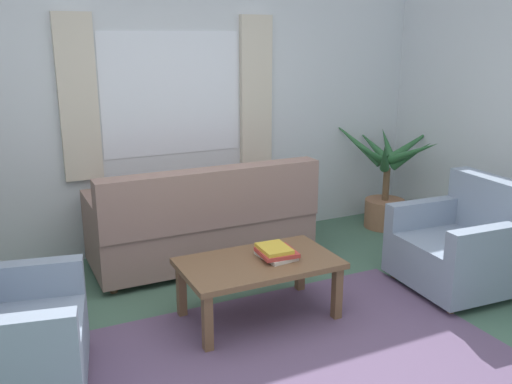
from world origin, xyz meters
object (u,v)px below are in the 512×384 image
object	(u,v)px
armchair_right	(463,245)
coffee_table	(259,268)
couch	(203,225)
potted_plant	(386,183)
book_stack_on_table	(276,252)

from	to	relation	value
armchair_right	coffee_table	size ratio (longest dim) A/B	0.80
couch	potted_plant	distance (m)	2.09
armchair_right	coffee_table	distance (m)	1.71
coffee_table	book_stack_on_table	bearing A→B (deg)	0.10
armchair_right	potted_plant	xyz separation A→B (m)	(0.39, 1.47, 0.13)
book_stack_on_table	potted_plant	world-z (taller)	potted_plant
armchair_right	potted_plant	distance (m)	1.52
coffee_table	potted_plant	world-z (taller)	potted_plant
book_stack_on_table	armchair_right	bearing A→B (deg)	-8.91
coffee_table	potted_plant	size ratio (longest dim) A/B	0.89
couch	potted_plant	size ratio (longest dim) A/B	1.54
potted_plant	couch	bearing A→B (deg)	-176.54
book_stack_on_table	potted_plant	xyz separation A→B (m)	(1.94, 1.22, 0.00)
couch	potted_plant	world-z (taller)	potted_plant
couch	armchair_right	distance (m)	2.16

